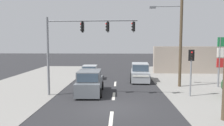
{
  "coord_description": "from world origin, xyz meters",
  "views": [
    {
      "loc": [
        0.46,
        -13.42,
        4.06
      ],
      "look_at": [
        -0.17,
        4.0,
        2.45
      ],
      "focal_mm": 35.0,
      "sensor_mm": 36.0,
      "label": 1
    }
  ],
  "objects_px": {
    "utility_pole_midground_right": "(180,27)",
    "suv_crossing_left": "(140,73)",
    "traffic_signal_mast": "(78,39)",
    "suv_kerbside_parked": "(90,83)",
    "pedestal_signal_right_kerb": "(191,65)",
    "sedan_oncoming_near": "(90,73)"
  },
  "relations": [
    {
      "from": "traffic_signal_mast",
      "to": "suv_kerbside_parked",
      "type": "bearing_deg",
      "value": 46.3
    },
    {
      "from": "traffic_signal_mast",
      "to": "sedan_oncoming_near",
      "type": "xyz_separation_m",
      "value": [
        -0.22,
        7.79,
        -3.65
      ]
    },
    {
      "from": "suv_crossing_left",
      "to": "suv_kerbside_parked",
      "type": "xyz_separation_m",
      "value": [
        -4.56,
        -6.07,
        0.0
      ]
    },
    {
      "from": "pedestal_signal_right_kerb",
      "to": "sedan_oncoming_near",
      "type": "relative_size",
      "value": 0.83
    },
    {
      "from": "traffic_signal_mast",
      "to": "suv_kerbside_parked",
      "type": "xyz_separation_m",
      "value": [
        0.73,
        0.76,
        -3.47
      ]
    },
    {
      "from": "utility_pole_midground_right",
      "to": "traffic_signal_mast",
      "type": "height_order",
      "value": "utility_pole_midground_right"
    },
    {
      "from": "pedestal_signal_right_kerb",
      "to": "sedan_oncoming_near",
      "type": "height_order",
      "value": "pedestal_signal_right_kerb"
    },
    {
      "from": "utility_pole_midground_right",
      "to": "suv_crossing_left",
      "type": "relative_size",
      "value": 2.21
    },
    {
      "from": "suv_crossing_left",
      "to": "sedan_oncoming_near",
      "type": "distance_m",
      "value": 5.6
    },
    {
      "from": "suv_crossing_left",
      "to": "suv_kerbside_parked",
      "type": "height_order",
      "value": "same"
    },
    {
      "from": "pedestal_signal_right_kerb",
      "to": "suv_crossing_left",
      "type": "height_order",
      "value": "pedestal_signal_right_kerb"
    },
    {
      "from": "suv_kerbside_parked",
      "to": "utility_pole_midground_right",
      "type": "bearing_deg",
      "value": 21.82
    },
    {
      "from": "traffic_signal_mast",
      "to": "pedestal_signal_right_kerb",
      "type": "xyz_separation_m",
      "value": [
        8.5,
        0.15,
        -1.94
      ]
    },
    {
      "from": "traffic_signal_mast",
      "to": "pedestal_signal_right_kerb",
      "type": "distance_m",
      "value": 8.72
    },
    {
      "from": "utility_pole_midground_right",
      "to": "suv_crossing_left",
      "type": "xyz_separation_m",
      "value": [
        -3.28,
        2.93,
        -4.6
      ]
    },
    {
      "from": "traffic_signal_mast",
      "to": "suv_crossing_left",
      "type": "xyz_separation_m",
      "value": [
        5.29,
        6.83,
        -3.47
      ]
    },
    {
      "from": "suv_crossing_left",
      "to": "traffic_signal_mast",
      "type": "bearing_deg",
      "value": -127.76
    },
    {
      "from": "suv_crossing_left",
      "to": "utility_pole_midground_right",
      "type": "bearing_deg",
      "value": -41.71
    },
    {
      "from": "pedestal_signal_right_kerb",
      "to": "traffic_signal_mast",
      "type": "bearing_deg",
      "value": -179.01
    },
    {
      "from": "pedestal_signal_right_kerb",
      "to": "sedan_oncoming_near",
      "type": "distance_m",
      "value": 11.73
    },
    {
      "from": "utility_pole_midground_right",
      "to": "suv_kerbside_parked",
      "type": "bearing_deg",
      "value": -158.18
    },
    {
      "from": "sedan_oncoming_near",
      "to": "pedestal_signal_right_kerb",
      "type": "bearing_deg",
      "value": -41.24
    }
  ]
}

